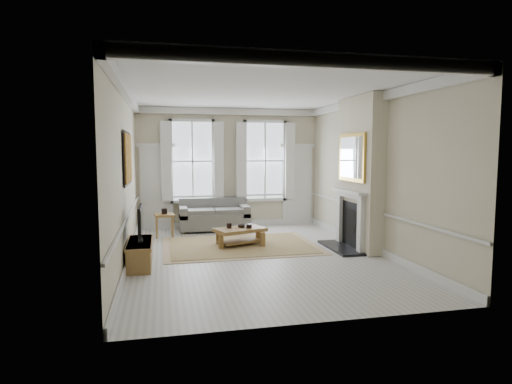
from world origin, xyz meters
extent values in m
plane|color=#B7B5AD|center=(0.00, 0.00, 0.00)|extent=(7.20, 7.20, 0.00)
plane|color=white|center=(0.00, 0.00, 3.40)|extent=(7.20, 7.20, 0.00)
plane|color=beige|center=(0.00, 3.60, 1.70)|extent=(5.20, 0.00, 5.20)
plane|color=beige|center=(-2.60, 0.00, 1.70)|extent=(0.00, 7.20, 7.20)
plane|color=beige|center=(2.60, 0.00, 1.70)|extent=(0.00, 7.20, 7.20)
cube|color=silver|center=(-2.05, 3.56, 1.15)|extent=(0.90, 0.08, 2.30)
cube|color=silver|center=(2.05, 3.56, 1.15)|extent=(0.90, 0.08, 2.30)
cube|color=gold|center=(-2.56, 0.30, 2.05)|extent=(0.05, 1.66, 1.06)
cube|color=beige|center=(2.43, 0.20, 1.70)|extent=(0.35, 1.70, 3.38)
cube|color=black|center=(2.00, 0.20, 0.03)|extent=(0.55, 1.50, 0.05)
cube|color=silver|center=(2.20, -0.35, 0.57)|extent=(0.10, 0.18, 1.15)
cube|color=silver|center=(2.20, 0.75, 0.57)|extent=(0.10, 0.18, 1.15)
cube|color=silver|center=(2.15, 0.20, 1.30)|extent=(0.20, 1.45, 0.06)
cube|color=black|center=(2.25, 0.20, 0.55)|extent=(0.02, 0.92, 1.00)
cube|color=gold|center=(2.21, 0.20, 2.05)|extent=(0.06, 1.26, 1.06)
cube|color=slate|center=(-0.51, 3.05, 0.27)|extent=(1.89, 0.92, 0.43)
cube|color=slate|center=(-0.51, 3.41, 0.65)|extent=(1.89, 0.20, 0.44)
cube|color=slate|center=(-1.36, 3.05, 0.53)|extent=(0.20, 0.92, 0.30)
cube|color=slate|center=(0.33, 3.05, 0.53)|extent=(0.20, 0.92, 0.30)
cylinder|color=brown|center=(-1.34, 2.71, 0.04)|extent=(0.06, 0.06, 0.08)
cylinder|color=brown|center=(0.31, 3.39, 0.04)|extent=(0.06, 0.06, 0.08)
cube|color=brown|center=(-1.86, 2.50, 0.55)|extent=(0.54, 0.54, 0.06)
cube|color=brown|center=(-2.05, 2.31, 0.26)|extent=(0.05, 0.05, 0.52)
cube|color=brown|center=(-1.67, 2.31, 0.26)|extent=(0.05, 0.05, 0.52)
cube|color=brown|center=(-2.05, 2.68, 0.26)|extent=(0.05, 0.05, 0.52)
cube|color=brown|center=(-1.67, 2.68, 0.26)|extent=(0.05, 0.05, 0.52)
cube|color=tan|center=(-0.16, 0.98, 0.01)|extent=(3.50, 2.60, 0.02)
cube|color=brown|center=(-0.16, 0.98, 0.38)|extent=(1.27, 0.98, 0.08)
cube|color=brown|center=(-0.62, 0.75, 0.17)|extent=(0.10, 0.10, 0.34)
cube|color=brown|center=(0.30, 0.75, 0.17)|extent=(0.10, 0.10, 0.34)
cube|color=brown|center=(-0.62, 1.20, 0.17)|extent=(0.10, 0.10, 0.34)
cube|color=brown|center=(0.30, 1.20, 0.17)|extent=(0.10, 0.10, 0.34)
cylinder|color=black|center=(-0.41, 1.03, 0.48)|extent=(0.12, 0.12, 0.12)
cylinder|color=black|center=(0.04, 0.93, 0.47)|extent=(0.13, 0.13, 0.09)
imported|color=black|center=(-0.11, 1.08, 0.45)|extent=(0.25, 0.25, 0.05)
cube|color=brown|center=(-2.34, -0.30, 0.24)|extent=(0.43, 1.33, 0.48)
cube|color=black|center=(-2.32, -0.30, 0.49)|extent=(0.08, 0.30, 0.03)
cube|color=black|center=(-2.32, -0.30, 0.88)|extent=(0.05, 0.90, 0.55)
cube|color=black|center=(-2.29, -0.30, 0.88)|extent=(0.01, 0.83, 0.49)
camera|label=1|loc=(-1.90, -8.61, 2.21)|focal=30.00mm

